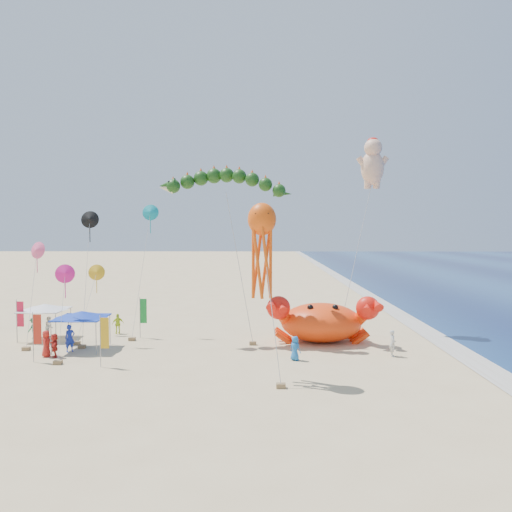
# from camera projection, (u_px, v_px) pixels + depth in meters

# --- Properties ---
(ground) EXTENTS (320.00, 320.00, 0.00)m
(ground) POSITION_uv_depth(u_px,v_px,m) (285.00, 352.00, 34.28)
(ground) COLOR #D1B784
(ground) RESTS_ON ground
(foam_strip) EXTENTS (320.00, 320.00, 0.00)m
(foam_strip) POSITION_uv_depth(u_px,v_px,m) (460.00, 352.00, 34.13)
(foam_strip) COLOR silver
(foam_strip) RESTS_ON ground
(crab_inflatable) EXTENTS (8.18, 5.05, 3.58)m
(crab_inflatable) POSITION_uv_depth(u_px,v_px,m) (321.00, 321.00, 37.30)
(crab_inflatable) COLOR #FF3E0D
(crab_inflatable) RESTS_ON ground
(dragon_kite) EXTENTS (9.66, 2.48, 12.70)m
(dragon_kite) POSITION_uv_depth(u_px,v_px,m) (224.00, 186.00, 36.95)
(dragon_kite) COLOR #153C10
(dragon_kite) RESTS_ON ground
(cherub_kite) EXTENTS (4.15, 3.06, 15.95)m
(cherub_kite) POSITION_uv_depth(u_px,v_px,m) (372.00, 162.00, 40.94)
(cherub_kite) COLOR #F6BB96
(cherub_kite) RESTS_ON ground
(octopus_kite) EXTENTS (2.06, 2.72, 9.90)m
(octopus_kite) POSITION_uv_depth(u_px,v_px,m) (262.00, 243.00, 27.85)
(octopus_kite) COLOR #F9540D
(octopus_kite) RESTS_ON ground
(canopy_blue) EXTENTS (3.61, 3.61, 2.71)m
(canopy_blue) POSITION_uv_depth(u_px,v_px,m) (81.00, 315.00, 34.90)
(canopy_blue) COLOR gray
(canopy_blue) RESTS_ON ground
(canopy_white) EXTENTS (3.45, 3.45, 2.71)m
(canopy_white) POSITION_uv_depth(u_px,v_px,m) (44.00, 307.00, 38.29)
(canopy_white) COLOR gray
(canopy_white) RESTS_ON ground
(feather_flags) EXTENTS (9.42, 8.33, 3.20)m
(feather_flags) POSITION_uv_depth(u_px,v_px,m) (77.00, 322.00, 34.44)
(feather_flags) COLOR gray
(feather_flags) RESTS_ON ground
(beachgoers) EXTENTS (27.04, 8.92, 1.87)m
(beachgoers) POSITION_uv_depth(u_px,v_px,m) (105.00, 336.00, 35.42)
(beachgoers) COLOR #1E69B3
(beachgoers) RESTS_ON ground
(small_kites) EXTENTS (9.30, 9.68, 10.47)m
(small_kites) POSITION_uv_depth(u_px,v_px,m) (89.00, 255.00, 37.36)
(small_kites) COLOR black
(small_kites) RESTS_ON ground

